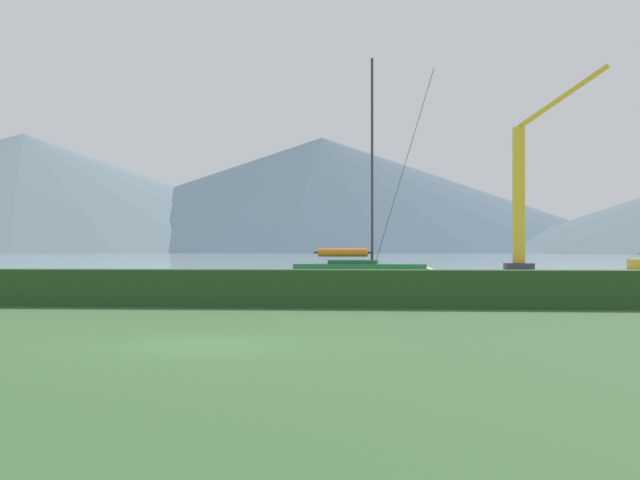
% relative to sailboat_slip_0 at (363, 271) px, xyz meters
% --- Properties ---
extents(ground_plane, '(1000.00, 1000.00, 0.00)m').
position_rel_sailboat_slip_0_xyz_m(ground_plane, '(-2.53, -28.08, -0.69)').
color(ground_plane, '#385B33').
extents(harbor_water, '(320.00, 246.00, 0.00)m').
position_rel_sailboat_slip_0_xyz_m(harbor_water, '(-2.53, 108.92, -0.69)').
color(harbor_water, '#8499A8').
rests_on(harbor_water, ground_plane).
extents(hedge_line, '(80.00, 1.20, 1.26)m').
position_rel_sailboat_slip_0_xyz_m(hedge_line, '(-2.53, -17.08, -0.06)').
color(hedge_line, '#284C23').
rests_on(hedge_line, ground_plane).
extents(sailboat_slip_0, '(8.18, 2.76, 12.14)m').
position_rel_sailboat_slip_0_xyz_m(sailboat_slip_0, '(0.00, 0.00, 0.00)').
color(sailboat_slip_0, '#236B38').
rests_on(sailboat_slip_0, harbor_water).
extents(dock_crane, '(7.62, 2.00, 15.53)m').
position_rel_sailboat_slip_0_xyz_m(dock_crane, '(11.43, 18.29, 4.22)').
color(dock_crane, '#333338').
rests_on(dock_crane, ground_plane).
extents(distant_hill_central_peak, '(289.77, 289.77, 51.09)m').
position_rel_sailboat_slip_0_xyz_m(distant_hill_central_peak, '(-155.12, 309.03, 24.85)').
color(distant_hill_central_peak, slate).
rests_on(distant_hill_central_peak, ground_plane).
extents(distant_hill_far_shoulder, '(290.71, 290.71, 51.97)m').
position_rel_sailboat_slip_0_xyz_m(distant_hill_far_shoulder, '(-27.14, 339.26, 25.29)').
color(distant_hill_far_shoulder, '#425666').
rests_on(distant_hill_far_shoulder, ground_plane).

